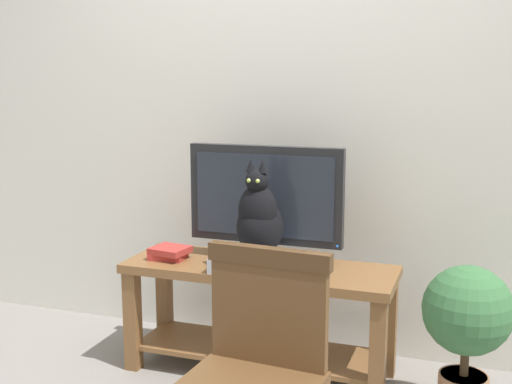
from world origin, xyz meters
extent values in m
cube|color=silver|center=(0.00, 0.95, 1.40)|extent=(7.00, 0.12, 2.80)
cube|color=brown|center=(-0.02, 0.48, 0.53)|extent=(1.32, 0.45, 0.04)
cube|color=brown|center=(-0.63, 0.31, 0.25)|extent=(0.07, 0.07, 0.51)
cube|color=brown|center=(0.59, 0.31, 0.25)|extent=(0.07, 0.07, 0.51)
cube|color=brown|center=(-0.63, 0.66, 0.25)|extent=(0.07, 0.07, 0.51)
cube|color=brown|center=(0.59, 0.66, 0.25)|extent=(0.07, 0.07, 0.51)
cube|color=brown|center=(-0.02, 0.48, 0.11)|extent=(1.22, 0.37, 0.02)
cube|color=black|center=(-0.02, 0.57, 0.57)|extent=(0.39, 0.20, 0.03)
cube|color=black|center=(-0.02, 0.57, 0.61)|extent=(0.06, 0.04, 0.06)
cube|color=black|center=(-0.02, 0.57, 0.88)|extent=(0.78, 0.05, 0.48)
cube|color=#232833|center=(-0.02, 0.54, 0.88)|extent=(0.70, 0.01, 0.40)
sphere|color=#2672F2|center=(0.35, 0.54, 0.66)|extent=(0.01, 0.01, 0.01)
cube|color=#ADADB2|center=(0.01, 0.41, 0.59)|extent=(0.42, 0.29, 0.07)
cube|color=black|center=(0.01, 0.26, 0.59)|extent=(0.25, 0.01, 0.04)
ellipsoid|color=black|center=(0.01, 0.41, 0.76)|extent=(0.22, 0.25, 0.27)
ellipsoid|color=black|center=(0.01, 0.38, 0.85)|extent=(0.18, 0.16, 0.24)
sphere|color=black|center=(0.01, 0.36, 0.99)|extent=(0.11, 0.11, 0.11)
cone|color=black|center=(-0.02, 0.36, 1.06)|extent=(0.05, 0.05, 0.06)
cone|color=black|center=(0.03, 0.36, 1.06)|extent=(0.05, 0.05, 0.06)
sphere|color=#B2C64C|center=(-0.02, 0.31, 0.99)|extent=(0.02, 0.02, 0.02)
sphere|color=#B2C64C|center=(0.03, 0.31, 0.99)|extent=(0.02, 0.02, 0.02)
cylinder|color=black|center=(0.07, 0.32, 0.65)|extent=(0.06, 0.20, 0.04)
cube|color=brown|center=(0.33, -0.44, 0.71)|extent=(0.41, 0.07, 0.40)
cube|color=#4D331C|center=(0.33, -0.44, 0.88)|extent=(0.43, 0.08, 0.06)
cube|color=#B2332D|center=(-0.49, 0.44, 0.57)|extent=(0.18, 0.15, 0.03)
cube|color=#B2332D|center=(-0.48, 0.44, 0.60)|extent=(0.19, 0.18, 0.03)
cylinder|color=#332319|center=(0.95, 0.34, 0.19)|extent=(0.19, 0.19, 0.02)
cylinder|color=#4C3823|center=(0.95, 0.34, 0.27)|extent=(0.04, 0.04, 0.14)
sphere|color=#386B3D|center=(0.95, 0.34, 0.49)|extent=(0.38, 0.38, 0.38)
camera|label=1|loc=(0.97, -2.42, 1.47)|focal=46.02mm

